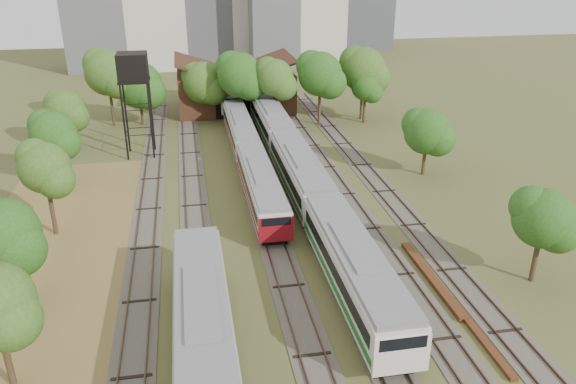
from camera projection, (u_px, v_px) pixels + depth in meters
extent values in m
cube|color=brown|center=(34.00, 335.00, 33.64)|extent=(14.00, 60.00, 0.04)
cube|color=#4C473D|center=(149.00, 209.00, 49.98)|extent=(2.60, 80.00, 0.06)
cube|color=#472D1E|center=(140.00, 209.00, 49.82)|extent=(0.08, 80.00, 0.14)
cube|color=#472D1E|center=(157.00, 208.00, 50.06)|extent=(0.08, 80.00, 0.14)
cube|color=#4C473D|center=(194.00, 206.00, 50.65)|extent=(2.60, 80.00, 0.06)
cube|color=#472D1E|center=(186.00, 205.00, 50.49)|extent=(0.08, 80.00, 0.14)
cube|color=#472D1E|center=(202.00, 204.00, 50.73)|extent=(0.08, 80.00, 0.14)
cube|color=#4C473D|center=(260.00, 201.00, 51.65)|extent=(2.60, 80.00, 0.06)
cube|color=#472D1E|center=(252.00, 200.00, 51.49)|extent=(0.08, 80.00, 0.14)
cube|color=#472D1E|center=(268.00, 199.00, 51.73)|extent=(0.08, 80.00, 0.14)
cube|color=#4C473D|center=(302.00, 198.00, 52.32)|extent=(2.60, 80.00, 0.06)
cube|color=#472D1E|center=(295.00, 197.00, 52.16)|extent=(0.08, 80.00, 0.14)
cube|color=#472D1E|center=(310.00, 196.00, 52.40)|extent=(0.08, 80.00, 0.14)
cube|color=#4C473D|center=(344.00, 194.00, 52.98)|extent=(2.60, 80.00, 0.06)
cube|color=#472D1E|center=(336.00, 194.00, 52.83)|extent=(0.08, 80.00, 0.14)
cube|color=#472D1E|center=(351.00, 193.00, 53.07)|extent=(0.08, 80.00, 0.14)
cube|color=#4C473D|center=(384.00, 191.00, 53.65)|extent=(2.60, 80.00, 0.06)
cube|color=#472D1E|center=(377.00, 191.00, 53.50)|extent=(0.08, 80.00, 0.14)
cube|color=#472D1E|center=(391.00, 190.00, 53.74)|extent=(0.08, 80.00, 0.14)
cube|color=black|center=(261.00, 201.00, 50.80)|extent=(2.01, 15.64, 0.73)
cube|color=silver|center=(261.00, 186.00, 50.20)|extent=(2.64, 17.00, 2.28)
cube|color=black|center=(261.00, 183.00, 50.10)|extent=(2.70, 15.64, 0.77)
cube|color=slate|center=(260.00, 172.00, 49.69)|extent=(2.43, 16.66, 0.33)
cube|color=maroon|center=(261.00, 192.00, 50.46)|extent=(2.70, 16.66, 0.41)
cube|color=maroon|center=(276.00, 229.00, 42.63)|extent=(2.68, 0.25, 2.05)
cube|color=black|center=(241.00, 141.00, 66.59)|extent=(2.01, 15.64, 0.73)
cube|color=silver|center=(240.00, 129.00, 66.00)|extent=(2.64, 17.00, 2.28)
cube|color=black|center=(240.00, 127.00, 65.89)|extent=(2.70, 15.64, 0.77)
cube|color=slate|center=(240.00, 118.00, 65.48)|extent=(2.43, 16.66, 0.33)
cube|color=maroon|center=(240.00, 134.00, 66.25)|extent=(2.70, 16.66, 0.41)
cube|color=black|center=(353.00, 291.00, 37.29)|extent=(2.31, 15.64, 0.84)
cube|color=silver|center=(354.00, 269.00, 36.60)|extent=(3.04, 17.00, 2.62)
cube|color=black|center=(355.00, 264.00, 36.47)|extent=(3.10, 15.64, 0.89)
cube|color=slate|center=(355.00, 248.00, 36.00)|extent=(2.80, 16.66, 0.38)
cube|color=#196520|center=(354.00, 278.00, 36.89)|extent=(3.10, 16.66, 0.47)
cube|color=silver|center=(401.00, 355.00, 29.03)|extent=(3.08, 0.25, 2.36)
cube|color=black|center=(300.00, 189.00, 53.08)|extent=(2.31, 15.64, 0.84)
cube|color=silver|center=(300.00, 172.00, 52.39)|extent=(3.04, 17.00, 2.62)
cube|color=black|center=(300.00, 169.00, 52.27)|extent=(3.10, 15.64, 0.89)
cube|color=slate|center=(300.00, 157.00, 51.80)|extent=(2.80, 16.66, 0.38)
cube|color=#196520|center=(300.00, 180.00, 52.68)|extent=(3.10, 16.66, 0.47)
cube|color=black|center=(271.00, 134.00, 68.87)|extent=(2.31, 15.64, 0.84)
cube|color=silver|center=(271.00, 121.00, 68.18)|extent=(3.04, 17.00, 2.62)
cube|color=black|center=(271.00, 118.00, 68.06)|extent=(3.10, 15.64, 0.89)
cube|color=slate|center=(271.00, 109.00, 67.59)|extent=(2.80, 16.66, 0.38)
cube|color=#196520|center=(271.00, 127.00, 68.47)|extent=(3.10, 16.66, 0.47)
cube|color=black|center=(227.00, 103.00, 83.28)|extent=(2.18, 14.72, 0.79)
cube|color=silver|center=(227.00, 92.00, 82.63)|extent=(2.87, 16.00, 2.47)
cube|color=black|center=(227.00, 90.00, 82.51)|extent=(2.93, 14.72, 0.84)
cube|color=slate|center=(227.00, 82.00, 82.07)|extent=(2.64, 15.68, 0.36)
cube|color=#196520|center=(227.00, 96.00, 82.90)|extent=(2.93, 15.68, 0.44)
cube|color=silver|center=(232.00, 106.00, 75.50)|extent=(2.91, 0.25, 2.22)
cube|color=black|center=(205.00, 353.00, 31.54)|extent=(2.34, 16.56, 0.85)
cube|color=gray|center=(203.00, 328.00, 30.84)|extent=(3.09, 18.00, 2.66)
cube|color=black|center=(203.00, 323.00, 30.72)|extent=(3.15, 16.56, 0.90)
cube|color=slate|center=(201.00, 304.00, 30.24)|extent=(2.84, 17.64, 0.38)
cylinder|color=black|center=(124.00, 123.00, 60.20)|extent=(0.21, 0.21, 8.31)
cylinder|color=black|center=(151.00, 122.00, 60.67)|extent=(0.21, 0.21, 8.31)
cylinder|color=black|center=(126.00, 116.00, 62.73)|extent=(0.21, 0.21, 8.31)
cylinder|color=black|center=(152.00, 115.00, 63.20)|extent=(0.21, 0.21, 8.31)
cube|color=black|center=(134.00, 81.00, 60.01)|extent=(3.27, 3.27, 0.20)
cube|color=black|center=(133.00, 66.00, 59.42)|extent=(3.12, 3.12, 2.80)
cube|color=#573019|center=(432.00, 278.00, 39.26)|extent=(0.66, 9.90, 0.33)
cube|color=#573019|center=(479.00, 335.00, 33.49)|extent=(0.49, 7.77, 0.25)
cube|color=#382314|center=(235.00, 90.00, 80.51)|extent=(16.00, 11.00, 5.50)
cube|color=#382314|center=(206.00, 68.00, 78.51)|extent=(8.45, 11.55, 2.96)
cube|color=#382314|center=(262.00, 66.00, 79.85)|extent=(8.45, 11.55, 2.96)
cube|color=black|center=(239.00, 103.00, 75.81)|extent=(6.40, 0.15, 4.12)
cylinder|color=#382616|center=(6.00, 354.00, 29.08)|extent=(0.36, 0.36, 4.07)
cylinder|color=#382616|center=(12.00, 278.00, 35.87)|extent=(0.36, 0.36, 3.98)
sphere|color=#1A4E14|center=(2.00, 235.00, 34.65)|extent=(4.67, 4.67, 4.67)
cylinder|color=#382616|center=(52.00, 209.00, 44.83)|extent=(0.36, 0.36, 4.52)
sphere|color=#1A4E14|center=(44.00, 168.00, 43.44)|extent=(4.00, 4.00, 4.00)
cylinder|color=#382616|center=(59.00, 166.00, 54.22)|extent=(0.36, 0.36, 4.16)
sphere|color=#1A4E14|center=(53.00, 134.00, 52.94)|extent=(4.40, 4.40, 4.40)
cylinder|color=#382616|center=(69.00, 134.00, 64.38)|extent=(0.36, 0.36, 3.66)
sphere|color=#1A4E14|center=(66.00, 110.00, 63.26)|extent=(4.54, 4.54, 4.54)
cylinder|color=#382616|center=(112.00, 105.00, 72.74)|extent=(0.36, 0.36, 5.47)
sphere|color=#1A4E14|center=(108.00, 73.00, 71.06)|extent=(5.84, 5.84, 5.84)
cylinder|color=#382616|center=(141.00, 109.00, 73.60)|extent=(0.36, 0.36, 4.11)
sphere|color=#1A4E14|center=(139.00, 85.00, 72.34)|extent=(6.04, 6.04, 6.04)
cylinder|color=#382616|center=(205.00, 106.00, 75.37)|extent=(0.36, 0.36, 3.99)
sphere|color=#1A4E14|center=(204.00, 83.00, 74.15)|extent=(5.53, 5.53, 5.53)
cylinder|color=#382616|center=(241.00, 106.00, 72.83)|extent=(0.36, 0.36, 5.22)
sphere|color=#1A4E14|center=(240.00, 75.00, 71.22)|extent=(5.72, 5.72, 5.72)
cylinder|color=#382616|center=(275.00, 109.00, 71.87)|extent=(0.36, 0.36, 5.10)
sphere|color=#1A4E14|center=(275.00, 78.00, 70.30)|extent=(4.72, 4.72, 4.72)
cylinder|color=#382616|center=(319.00, 105.00, 73.13)|extent=(0.36, 0.36, 5.26)
sphere|color=#1A4E14|center=(320.00, 74.00, 71.52)|extent=(5.66, 5.66, 5.66)
cylinder|color=#382616|center=(362.00, 100.00, 75.72)|extent=(0.36, 0.36, 5.28)
sphere|color=#1A4E14|center=(363.00, 70.00, 74.10)|extent=(5.87, 5.87, 5.87)
cylinder|color=#382616|center=(536.00, 257.00, 38.51)|extent=(0.36, 0.36, 3.80)
sphere|color=#1A4E14|center=(543.00, 218.00, 37.35)|extent=(4.07, 4.07, 4.07)
cylinder|color=#382616|center=(424.00, 158.00, 57.10)|extent=(0.36, 0.36, 3.62)
sphere|color=#1A4E14|center=(427.00, 131.00, 55.99)|extent=(4.63, 4.63, 4.63)
cylinder|color=#382616|center=(364.00, 108.00, 74.42)|extent=(0.36, 0.36, 3.82)
sphere|color=#1A4E14|center=(366.00, 86.00, 73.25)|extent=(3.77, 3.77, 3.77)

